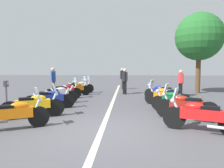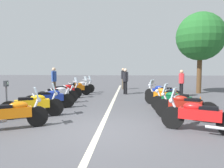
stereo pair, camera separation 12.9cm
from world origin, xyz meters
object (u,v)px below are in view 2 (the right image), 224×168
object	(u,v)px
motorcycle_right_row_4	(162,92)
parking_meter	(6,91)
bystander_3	(181,81)
motorcycle_right_row_0	(198,115)
motorcycle_right_row_3	(165,96)
motorcycle_left_row_6	(80,87)
motorcycle_right_row_1	(184,106)
motorcycle_left_row_1	(33,105)
motorcycle_left_row_3	(58,94)
motorcycle_left_row_5	(76,88)
motorcycle_right_row_2	(176,101)
bystander_1	(54,79)
bystander_4	(125,79)
bystander_0	(123,77)
traffic_cone_0	(200,104)
motorcycle_left_row_0	(13,113)
motorcycle_left_row_2	(50,99)
motorcycle_left_row_4	(65,91)
roadside_tree_0	(200,37)

from	to	relation	value
motorcycle_right_row_4	parking_meter	distance (m)	7.53
parking_meter	bystander_3	size ratio (longest dim) A/B	0.79
motorcycle_right_row_0	motorcycle_right_row_3	bearing A→B (deg)	-63.06
motorcycle_left_row_6	motorcycle_right_row_3	bearing A→B (deg)	-65.54
motorcycle_right_row_1	motorcycle_right_row_3	bearing A→B (deg)	-61.57
motorcycle_left_row_6	motorcycle_right_row_1	xyz separation A→B (m)	(-6.87, -5.23, 0.01)
bystander_3	motorcycle_left_row_1	bearing A→B (deg)	-150.12
motorcycle_left_row_3	bystander_3	world-z (taller)	bystander_3
parking_meter	motorcycle_left_row_5	bearing A→B (deg)	69.34
motorcycle_right_row_1	motorcycle_right_row_3	xyz separation A→B (m)	(2.68, 0.21, -0.02)
motorcycle_left_row_5	motorcycle_right_row_3	bearing A→B (deg)	-65.35
motorcycle_right_row_2	bystander_1	distance (m)	8.17
motorcycle_right_row_3	bystander_1	size ratio (longest dim) A/B	1.06
bystander_3	bystander_4	size ratio (longest dim) A/B	0.96
bystander_0	bystander_3	size ratio (longest dim) A/B	1.05
motorcycle_left_row_6	traffic_cone_0	xyz separation A→B (m)	(-5.27, -6.28, -0.17)
motorcycle_left_row_0	traffic_cone_0	world-z (taller)	motorcycle_left_row_0
motorcycle_left_row_0	motorcycle_left_row_3	size ratio (longest dim) A/B	0.95
motorcycle_left_row_2	motorcycle_right_row_4	xyz separation A→B (m)	(2.74, -5.18, -0.01)
motorcycle_left_row_4	motorcycle_right_row_1	xyz separation A→B (m)	(-4.30, -5.50, 0.02)
motorcycle_right_row_1	bystander_3	distance (m)	6.00
motorcycle_right_row_3	parking_meter	world-z (taller)	parking_meter
motorcycle_left_row_3	bystander_1	xyz separation A→B (m)	(3.12, 1.31, 0.59)
motorcycle_left_row_6	motorcycle_right_row_0	distance (m)	9.80
motorcycle_right_row_3	roadside_tree_0	xyz separation A→B (m)	(4.91, -3.12, 3.39)
motorcycle_right_row_2	parking_meter	size ratio (longest dim) A/B	1.55
motorcycle_left_row_6	parking_meter	distance (m)	6.70
motorcycle_right_row_3	bystander_3	size ratio (longest dim) A/B	1.15
traffic_cone_0	motorcycle_right_row_0	bearing A→B (deg)	161.07
motorcycle_left_row_3	bystander_1	size ratio (longest dim) A/B	1.08
motorcycle_left_row_1	bystander_3	distance (m)	8.92
motorcycle_right_row_1	motorcycle_left_row_4	bearing A→B (deg)	-14.09
motorcycle_right_row_2	motorcycle_left_row_6	bearing A→B (deg)	-23.55
motorcycle_left_row_6	parking_meter	world-z (taller)	parking_meter
motorcycle_left_row_0	parking_meter	world-z (taller)	parking_meter
motorcycle_left_row_0	motorcycle_left_row_1	bearing A→B (deg)	62.20
motorcycle_left_row_2	motorcycle_right_row_1	bearing A→B (deg)	-42.36
motorcycle_right_row_4	bystander_4	bearing A→B (deg)	-18.18
motorcycle_right_row_4	traffic_cone_0	world-z (taller)	motorcycle_right_row_4
motorcycle_left_row_1	motorcycle_left_row_4	xyz separation A→B (m)	(4.44, 0.20, -0.01)
motorcycle_left_row_4	bystander_0	size ratio (longest dim) A/B	1.02
motorcycle_left_row_1	bystander_0	distance (m)	10.33
motorcycle_left_row_3	motorcycle_left_row_5	bearing A→B (deg)	60.30
motorcycle_left_row_6	motorcycle_right_row_2	size ratio (longest dim) A/B	0.95
motorcycle_left_row_5	roadside_tree_0	bearing A→B (deg)	-21.23
motorcycle_right_row_0	motorcycle_left_row_6	bearing A→B (deg)	-33.96
motorcycle_left_row_0	motorcycle_left_row_5	world-z (taller)	motorcycle_left_row_5
motorcycle_left_row_6	motorcycle_right_row_3	world-z (taller)	motorcycle_left_row_6
motorcycle_left_row_6	motorcycle_right_row_4	world-z (taller)	motorcycle_left_row_6
motorcycle_left_row_6	motorcycle_right_row_0	world-z (taller)	motorcycle_right_row_0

